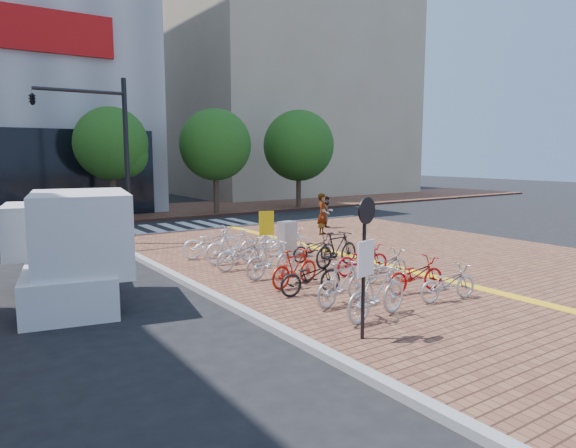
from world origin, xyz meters
TOP-DOWN VIEW (x-y plane):
  - ground at (0.00, 0.00)m, footprint 120.00×120.00m
  - kerb_west at (-4.00, -5.00)m, footprint 0.25×34.00m
  - kerb_north at (3.00, 12.00)m, footprint 14.00×0.25m
  - far_sidewalk at (0.00, 21.00)m, footprint 70.00×8.00m
  - building_beige at (18.00, 32.00)m, footprint 20.00×18.00m
  - crosswalk at (0.50, 14.00)m, footprint 7.50×4.00m
  - street_trees at (5.04, 17.45)m, footprint 16.20×4.60m
  - bike_0 at (-2.02, -2.39)m, footprint 1.95×0.79m
  - bike_1 at (-1.95, -1.18)m, footprint 1.77×0.74m
  - bike_2 at (-2.01, -0.03)m, footprint 1.78×0.78m
  - bike_3 at (-1.91, 0.81)m, footprint 1.74×0.79m
  - bike_4 at (-1.91, 1.99)m, footprint 1.81×0.67m
  - bike_5 at (-2.05, 3.43)m, footprint 1.87×0.76m
  - bike_6 at (-1.90, 4.28)m, footprint 1.93×0.75m
  - bike_7 at (-2.07, 5.54)m, footprint 2.06×0.89m
  - bike_8 at (0.36, -2.33)m, footprint 1.72×0.80m
  - bike_9 at (0.29, -1.38)m, footprint 1.79×0.82m
  - bike_10 at (0.51, -0.10)m, footprint 1.67×0.61m
  - bike_11 at (0.49, 0.82)m, footprint 1.80×0.82m
  - bike_12 at (0.55, 2.07)m, footprint 1.92×0.80m
  - bike_13 at (0.46, 3.13)m, footprint 1.65×0.65m
  - bike_14 at (0.35, 4.55)m, footprint 1.82×0.70m
  - bike_15 at (0.52, 5.50)m, footprint 1.57×0.52m
  - pedestrian_a at (4.21, 7.48)m, footprint 0.78×0.73m
  - pedestrian_b at (5.64, 9.00)m, footprint 0.77×0.62m
  - utility_box at (0.18, 4.27)m, footprint 0.60×0.47m
  - yellow_sign at (-1.21, 3.40)m, footprint 0.46×0.18m
  - notice_sign at (-3.07, -3.14)m, footprint 0.50×0.17m
  - traffic_light_pole at (-4.96, 9.89)m, footprint 3.40×1.31m
  - box_truck at (-7.01, 3.39)m, footprint 2.93×5.06m

SIDE VIEW (x-z plane):
  - ground at x=0.00m, z-range 0.00..0.00m
  - crosswalk at x=0.50m, z-range 0.00..0.01m
  - far_sidewalk at x=0.00m, z-range 0.00..0.15m
  - kerb_west at x=-4.00m, z-range 0.00..0.15m
  - kerb_north at x=3.00m, z-range 0.00..0.15m
  - bike_13 at x=0.46m, z-range 0.15..1.00m
  - bike_8 at x=0.36m, z-range 0.15..1.02m
  - bike_10 at x=0.51m, z-range 0.15..1.02m
  - bike_9 at x=0.29m, z-range 0.15..1.06m
  - bike_2 at x=-2.01m, z-range 0.15..1.06m
  - bike_11 at x=0.49m, z-range 0.15..1.06m
  - bike_15 at x=0.52m, z-range 0.15..1.08m
  - bike_14 at x=0.35m, z-range 0.15..1.09m
  - bike_5 at x=-2.05m, z-range 0.15..1.11m
  - bike_3 at x=-1.91m, z-range 0.15..1.16m
  - bike_1 at x=-1.95m, z-range 0.15..1.18m
  - bike_7 at x=-2.07m, z-range 0.15..1.20m
  - bike_4 at x=-1.91m, z-range 0.15..1.22m
  - bike_12 at x=0.55m, z-range 0.15..1.27m
  - bike_6 at x=-1.90m, z-range 0.15..1.28m
  - bike_0 at x=-2.02m, z-range 0.15..1.29m
  - utility_box at x=0.18m, z-range 0.15..1.36m
  - pedestrian_b at x=5.64m, z-range 0.15..1.66m
  - pedestrian_a at x=4.21m, z-range 0.15..1.95m
  - box_truck at x=-7.01m, z-range -0.08..2.67m
  - yellow_sign at x=-1.21m, z-range 0.48..2.21m
  - notice_sign at x=-3.07m, z-range 0.50..3.21m
  - street_trees at x=5.04m, z-range 0.92..7.27m
  - traffic_light_pole at x=-4.96m, z-range 1.36..7.70m
  - building_beige at x=18.00m, z-range 0.00..18.00m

